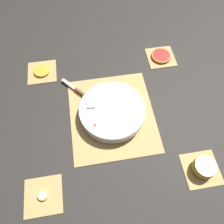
{
  "coord_description": "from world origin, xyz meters",
  "views": [
    {
      "loc": [
        -0.44,
        0.07,
        0.83
      ],
      "look_at": [
        0.0,
        0.0,
        0.03
      ],
      "focal_mm": 35.0,
      "sensor_mm": 36.0,
      "label": 1
    }
  ],
  "objects_px": {
    "fruit_salad_bowl": "(112,111)",
    "apple_half": "(204,167)",
    "banana_coin_single": "(43,196)",
    "paring_knife": "(79,91)",
    "grapefruit_slice": "(161,56)",
    "orange_slice_whole": "(42,71)"
  },
  "relations": [
    {
      "from": "fruit_salad_bowl",
      "to": "orange_slice_whole",
      "type": "height_order",
      "value": "fruit_salad_bowl"
    },
    {
      "from": "orange_slice_whole",
      "to": "grapefruit_slice",
      "type": "relative_size",
      "value": 0.76
    },
    {
      "from": "apple_half",
      "to": "banana_coin_single",
      "type": "relative_size",
      "value": 2.3
    },
    {
      "from": "fruit_salad_bowl",
      "to": "paring_knife",
      "type": "distance_m",
      "value": 0.19
    },
    {
      "from": "banana_coin_single",
      "to": "grapefruit_slice",
      "type": "xyz_separation_m",
      "value": [
        0.57,
        -0.59,
        0.0
      ]
    },
    {
      "from": "apple_half",
      "to": "orange_slice_whole",
      "type": "bearing_deg",
      "value": 46.0
    },
    {
      "from": "grapefruit_slice",
      "to": "banana_coin_single",
      "type": "bearing_deg",
      "value": 134.0
    },
    {
      "from": "grapefruit_slice",
      "to": "fruit_salad_bowl",
      "type": "bearing_deg",
      "value": 133.97
    },
    {
      "from": "fruit_salad_bowl",
      "to": "grapefruit_slice",
      "type": "height_order",
      "value": "fruit_salad_bowl"
    },
    {
      "from": "banana_coin_single",
      "to": "grapefruit_slice",
      "type": "bearing_deg",
      "value": -46.0
    },
    {
      "from": "fruit_salad_bowl",
      "to": "banana_coin_single",
      "type": "bearing_deg",
      "value": 134.03
    },
    {
      "from": "paring_knife",
      "to": "banana_coin_single",
      "type": "xyz_separation_m",
      "value": [
        -0.42,
        0.17,
        -0.0
      ]
    },
    {
      "from": "fruit_salad_bowl",
      "to": "paring_knife",
      "type": "relative_size",
      "value": 2.4
    },
    {
      "from": "fruit_salad_bowl",
      "to": "apple_half",
      "type": "distance_m",
      "value": 0.41
    },
    {
      "from": "orange_slice_whole",
      "to": "banana_coin_single",
      "type": "relative_size",
      "value": 2.03
    },
    {
      "from": "banana_coin_single",
      "to": "paring_knife",
      "type": "bearing_deg",
      "value": -21.52
    },
    {
      "from": "fruit_salad_bowl",
      "to": "banana_coin_single",
      "type": "height_order",
      "value": "fruit_salad_bowl"
    },
    {
      "from": "orange_slice_whole",
      "to": "banana_coin_single",
      "type": "height_order",
      "value": "orange_slice_whole"
    },
    {
      "from": "paring_knife",
      "to": "apple_half",
      "type": "distance_m",
      "value": 0.6
    },
    {
      "from": "paring_knife",
      "to": "grapefruit_slice",
      "type": "xyz_separation_m",
      "value": [
        0.15,
        -0.42,
        -0.0
      ]
    },
    {
      "from": "fruit_salad_bowl",
      "to": "paring_knife",
      "type": "bearing_deg",
      "value": 43.21
    },
    {
      "from": "banana_coin_single",
      "to": "apple_half",
      "type": "bearing_deg",
      "value": -90.0
    }
  ]
}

